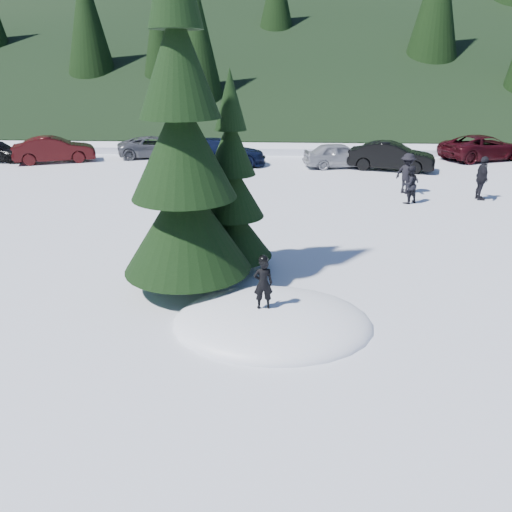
# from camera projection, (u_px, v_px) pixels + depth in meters

# --- Properties ---
(ground) EXTENTS (200.00, 200.00, 0.00)m
(ground) POSITION_uv_depth(u_px,v_px,m) (272.00, 324.00, 11.17)
(ground) COLOR white
(ground) RESTS_ON ground
(snow_mound) EXTENTS (4.48, 3.52, 0.96)m
(snow_mound) POSITION_uv_depth(u_px,v_px,m) (272.00, 324.00, 11.17)
(snow_mound) COLOR white
(snow_mound) RESTS_ON ground
(spruce_tall) EXTENTS (3.20, 3.20, 8.60)m
(spruce_tall) POSITION_uv_depth(u_px,v_px,m) (183.00, 160.00, 11.76)
(spruce_tall) COLOR black
(spruce_tall) RESTS_ON ground
(spruce_short) EXTENTS (2.20, 2.20, 5.37)m
(spruce_short) POSITION_uv_depth(u_px,v_px,m) (232.00, 196.00, 13.46)
(spruce_short) COLOR black
(spruce_short) RESTS_ON ground
(child_skier) EXTENTS (0.46, 0.34, 1.15)m
(child_skier) POSITION_uv_depth(u_px,v_px,m) (263.00, 284.00, 10.64)
(child_skier) COLOR black
(child_skier) RESTS_ON snow_mound
(adult_0) EXTENTS (0.96, 0.91, 1.57)m
(adult_0) POSITION_uv_depth(u_px,v_px,m) (409.00, 185.00, 20.60)
(adult_0) COLOR black
(adult_0) RESTS_ON ground
(adult_1) EXTENTS (0.45, 1.08, 1.85)m
(adult_1) POSITION_uv_depth(u_px,v_px,m) (482.00, 178.00, 21.10)
(adult_1) COLOR black
(adult_1) RESTS_ON ground
(adult_2) EXTENTS (1.26, 1.31, 1.79)m
(adult_2) POSITION_uv_depth(u_px,v_px,m) (407.00, 174.00, 22.17)
(adult_2) COLOR black
(adult_2) RESTS_ON ground
(car_1) EXTENTS (4.82, 3.18, 1.50)m
(car_1) POSITION_uv_depth(u_px,v_px,m) (54.00, 150.00, 29.33)
(car_1) COLOR black
(car_1) RESTS_ON ground
(car_2) EXTENTS (5.00, 3.30, 1.28)m
(car_2) POSITION_uv_depth(u_px,v_px,m) (156.00, 147.00, 31.04)
(car_2) COLOR #4F5157
(car_2) RESTS_ON ground
(car_3) EXTENTS (5.21, 2.16, 1.51)m
(car_3) POSITION_uv_depth(u_px,v_px,m) (220.00, 152.00, 28.50)
(car_3) COLOR black
(car_3) RESTS_ON ground
(car_4) EXTENTS (4.27, 2.36, 1.37)m
(car_4) POSITION_uv_depth(u_px,v_px,m) (340.00, 155.00, 27.90)
(car_4) COLOR #989AA0
(car_4) RESTS_ON ground
(car_5) EXTENTS (4.84, 2.84, 1.51)m
(car_5) POSITION_uv_depth(u_px,v_px,m) (391.00, 156.00, 27.15)
(car_5) COLOR black
(car_5) RESTS_ON ground
(car_6) EXTENTS (5.85, 4.30, 1.48)m
(car_6) POSITION_uv_depth(u_px,v_px,m) (483.00, 147.00, 30.13)
(car_6) COLOR black
(car_6) RESTS_ON ground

